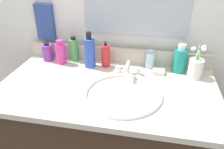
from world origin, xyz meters
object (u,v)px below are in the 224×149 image
(cup_white_ceramic, at_px, (196,68))
(soap_bar, at_px, (158,72))
(bottle_spray_red, at_px, (106,55))
(bottle_soap_pink, at_px, (61,53))
(hand_towel, at_px, (45,22))
(bottle_toner_green, at_px, (74,50))
(bottle_gel_clear, at_px, (150,60))
(faucet, at_px, (128,71))
(bottle_shampoo_blue, at_px, (89,52))
(bottle_cream_purple, at_px, (47,52))
(bottle_mouthwash_teal, at_px, (180,60))

(cup_white_ceramic, bearing_deg, soap_bar, -178.98)
(bottle_spray_red, bearing_deg, bottle_soap_pink, -177.53)
(hand_towel, height_order, bottle_toner_green, hand_towel)
(hand_towel, height_order, bottle_gel_clear, hand_towel)
(bottle_gel_clear, bearing_deg, faucet, -133.41)
(bottle_shampoo_blue, bearing_deg, bottle_cream_purple, 172.92)
(bottle_toner_green, xyz_separation_m, soap_bar, (0.52, -0.08, -0.06))
(bottle_shampoo_blue, relative_size, cup_white_ceramic, 1.14)
(soap_bar, bearing_deg, bottle_gel_clear, 126.61)
(bottle_spray_red, relative_size, soap_bar, 2.51)
(bottle_mouthwash_teal, height_order, bottle_soap_pink, bottle_mouthwash_teal)
(bottle_mouthwash_teal, relative_size, bottle_soap_pink, 1.14)
(bottle_spray_red, relative_size, bottle_cream_purple, 1.42)
(bottle_mouthwash_teal, relative_size, cup_white_ceramic, 0.90)
(bottle_mouthwash_teal, height_order, bottle_toner_green, bottle_mouthwash_teal)
(bottle_shampoo_blue, distance_m, bottle_toner_green, 0.13)
(faucet, height_order, bottle_cream_purple, bottle_cream_purple)
(bottle_gel_clear, bearing_deg, hand_towel, 174.91)
(bottle_cream_purple, bearing_deg, bottle_shampoo_blue, -7.08)
(hand_towel, bearing_deg, bottle_mouthwash_teal, -5.28)
(hand_towel, xyz_separation_m, cup_white_ceramic, (0.90, -0.13, -0.16))
(faucet, distance_m, bottle_shampoo_blue, 0.25)
(bottle_spray_red, bearing_deg, faucet, -30.95)
(hand_towel, distance_m, bottle_cream_purple, 0.19)
(bottle_mouthwash_teal, relative_size, bottle_cream_purple, 1.48)
(bottle_toner_green, distance_m, bottle_soap_pink, 0.08)
(bottle_spray_red, xyz_separation_m, bottle_shampoo_blue, (-0.09, -0.02, 0.02))
(bottle_cream_purple, xyz_separation_m, soap_bar, (0.68, -0.05, -0.04))
(faucet, relative_size, bottle_soap_pink, 1.10)
(bottle_cream_purple, bearing_deg, bottle_toner_green, 8.81)
(bottle_spray_red, xyz_separation_m, bottle_soap_pink, (-0.27, -0.01, -0.00))
(bottle_toner_green, bearing_deg, bottle_cream_purple, -171.19)
(cup_white_ceramic, relative_size, soap_bar, 2.90)
(bottle_mouthwash_teal, relative_size, bottle_toner_green, 1.07)
(bottle_spray_red, height_order, bottle_toner_green, bottle_spray_red)
(bottle_toner_green, bearing_deg, cup_white_ceramic, -5.93)
(bottle_toner_green, relative_size, bottle_soap_pink, 1.07)
(bottle_toner_green, bearing_deg, faucet, -19.69)
(bottle_soap_pink, bearing_deg, bottle_mouthwash_teal, 2.27)
(bottle_toner_green, bearing_deg, bottle_mouthwash_teal, -2.12)
(bottle_gel_clear, distance_m, soap_bar, 0.10)
(hand_towel, bearing_deg, bottle_toner_green, -15.23)
(bottle_soap_pink, xyz_separation_m, bottle_gel_clear, (0.53, 0.04, -0.02))
(bottle_shampoo_blue, xyz_separation_m, bottle_gel_clear, (0.35, 0.05, -0.04))
(faucet, relative_size, bottle_spray_red, 1.00)
(bottle_toner_green, relative_size, cup_white_ceramic, 0.84)
(bottle_shampoo_blue, relative_size, bottle_toner_green, 1.36)
(bottle_shampoo_blue, relative_size, bottle_cream_purple, 1.88)
(hand_towel, distance_m, bottle_spray_red, 0.44)
(bottle_cream_purple, distance_m, bottle_soap_pink, 0.10)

